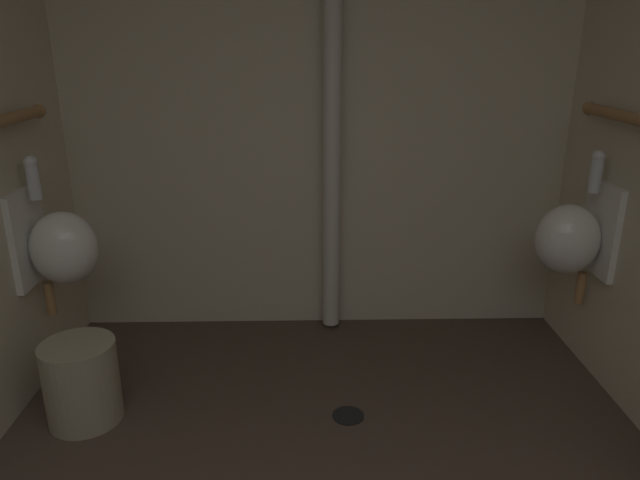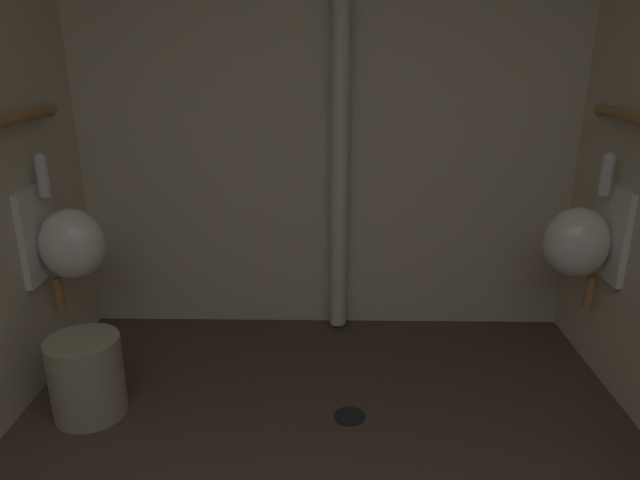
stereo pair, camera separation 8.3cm
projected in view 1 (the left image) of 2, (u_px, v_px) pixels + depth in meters
wall_back at (318, 82)px, 3.04m from camera, size 2.80×0.06×2.72m
urinal_left_mid at (59, 246)px, 2.65m from camera, size 0.32×0.30×0.76m
urinal_right_far at (572, 237)px, 2.77m from camera, size 0.32×0.30×0.76m
standpipe_back_wall at (332, 83)px, 2.94m from camera, size 0.09×0.09×2.67m
floor_drain at (348, 415)px, 2.57m from camera, size 0.14×0.14×0.01m
waste_bin at (82, 382)px, 2.50m from camera, size 0.31×0.31×0.36m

